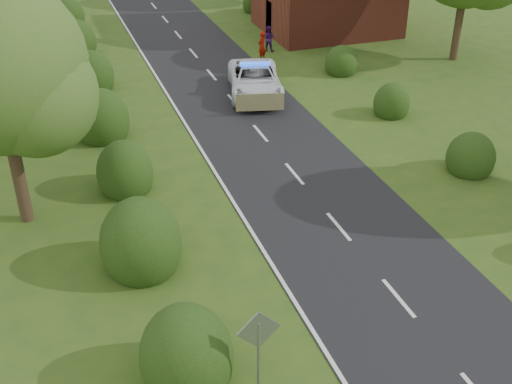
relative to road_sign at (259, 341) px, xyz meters
name	(u,v)px	position (x,y,z in m)	size (l,w,h in m)	color
road	(268,143)	(5.00, 13.00, -1.64)	(6.00, 70.00, 0.02)	black
road_markings	(248,169)	(3.40, 10.93, -1.63)	(4.96, 70.00, 0.01)	white
hedgerow_left	(127,188)	(-1.51, 9.69, -0.91)	(2.75, 50.41, 3.00)	black
hedgerow_right	(452,146)	(11.60, 9.21, -1.10)	(2.10, 45.78, 2.10)	black
tree_left_a	(5,73)	(-4.75, 9.86, 3.69)	(5.74, 5.60, 8.38)	#332316
road_sign	(259,341)	(0.00, 0.00, 0.00)	(1.06, 0.08, 2.53)	gray
police_van	(255,80)	(6.31, 18.53, -0.90)	(3.75, 5.91, 1.66)	white
pedestrian_red	(262,46)	(8.43, 23.46, -0.80)	(0.62, 0.41, 1.70)	#9A1307
pedestrian_purple	(268,38)	(9.38, 24.99, -0.89)	(0.74, 0.58, 1.53)	#361253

